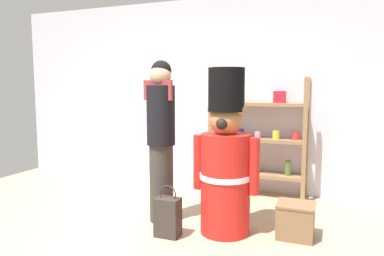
{
  "coord_description": "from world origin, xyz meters",
  "views": [
    {
      "loc": [
        1.56,
        -2.63,
        1.4
      ],
      "look_at": [
        0.26,
        0.66,
        1.0
      ],
      "focal_mm": 33.9,
      "sensor_mm": 36.0,
      "label": 1
    }
  ],
  "objects_px": {
    "display_crate": "(296,220)",
    "merchandise_shelf": "(258,136)",
    "teddy_bear_guard": "(226,163)",
    "person_shopper": "(161,136)",
    "shopping_bag": "(168,217)"
  },
  "relations": [
    {
      "from": "display_crate",
      "to": "merchandise_shelf",
      "type": "bearing_deg",
      "value": 116.59
    },
    {
      "from": "merchandise_shelf",
      "to": "teddy_bear_guard",
      "type": "bearing_deg",
      "value": -91.51
    },
    {
      "from": "person_shopper",
      "to": "shopping_bag",
      "type": "distance_m",
      "value": 0.82
    },
    {
      "from": "shopping_bag",
      "to": "display_crate",
      "type": "height_order",
      "value": "shopping_bag"
    },
    {
      "from": "teddy_bear_guard",
      "to": "display_crate",
      "type": "relative_size",
      "value": 4.63
    },
    {
      "from": "merchandise_shelf",
      "to": "display_crate",
      "type": "relative_size",
      "value": 4.45
    },
    {
      "from": "person_shopper",
      "to": "display_crate",
      "type": "bearing_deg",
      "value": 3.14
    },
    {
      "from": "person_shopper",
      "to": "display_crate",
      "type": "distance_m",
      "value": 1.54
    },
    {
      "from": "person_shopper",
      "to": "display_crate",
      "type": "xyz_separation_m",
      "value": [
        1.35,
        0.07,
        -0.74
      ]
    },
    {
      "from": "merchandise_shelf",
      "to": "display_crate",
      "type": "height_order",
      "value": "merchandise_shelf"
    },
    {
      "from": "display_crate",
      "to": "teddy_bear_guard",
      "type": "bearing_deg",
      "value": -168.58
    },
    {
      "from": "merchandise_shelf",
      "to": "person_shopper",
      "type": "xyz_separation_m",
      "value": [
        -0.74,
        -1.29,
        0.13
      ]
    },
    {
      "from": "display_crate",
      "to": "shopping_bag",
      "type": "bearing_deg",
      "value": -159.51
    },
    {
      "from": "person_shopper",
      "to": "teddy_bear_guard",
      "type": "bearing_deg",
      "value": -4.56
    },
    {
      "from": "teddy_bear_guard",
      "to": "person_shopper",
      "type": "distance_m",
      "value": 0.74
    }
  ]
}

